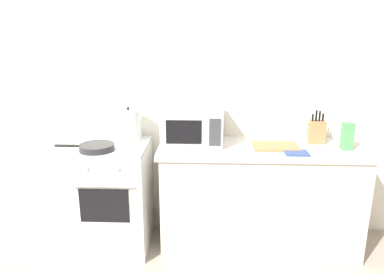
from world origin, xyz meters
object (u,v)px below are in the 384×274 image
stove (114,196)px  knife_block (316,132)px  frying_pan (96,147)px  microwave (192,126)px  cutting_board (275,146)px  pasta_box (347,136)px  stock_pot (129,125)px  oven_mitt (296,153)px

stove → knife_block: size_ratio=3.25×
frying_pan → microwave: microwave is taller
stove → cutting_board: (1.36, 0.00, 0.47)m
stove → pasta_box: 1.99m
stove → knife_block: 1.81m
stock_pot → cutting_board: stock_pot is taller
stove → oven_mitt: bearing=-6.1°
frying_pan → cutting_board: (1.44, 0.13, -0.02)m
frying_pan → knife_block: size_ratio=1.67×
stove → pasta_box: size_ratio=4.18×
stock_pot → knife_block: bearing=0.0°
stock_pot → cutting_board: (1.23, -0.14, -0.13)m
oven_mitt → knife_block: bearing=52.8°
pasta_box → oven_mitt: (-0.42, -0.13, -0.10)m
stock_pot → knife_block: (1.59, 0.00, -0.04)m
pasta_box → knife_block: bearing=138.7°
frying_pan → knife_block: 1.82m
stove → oven_mitt: (1.49, -0.16, 0.47)m
stock_pot → oven_mitt: size_ratio=1.66×
stove → stock_pot: size_ratio=3.09×
stove → oven_mitt: 1.57m
microwave → oven_mitt: size_ratio=2.78×
microwave → pasta_box: microwave is taller
microwave → pasta_box: size_ratio=2.27×
frying_pan → microwave: size_ratio=0.95×
knife_block → stove: bearing=-175.3°
frying_pan → microwave: 0.79m
stove → frying_pan: frying_pan is taller
cutting_board → frying_pan: bearing=-174.7°
frying_pan → cutting_board: bearing=5.3°
stove → frying_pan: bearing=-121.7°
oven_mitt → cutting_board: bearing=130.0°
knife_block → pasta_box: (0.19, -0.17, 0.01)m
microwave → oven_mitt: bearing=-16.3°
frying_pan → microwave: (0.76, 0.21, 0.12)m
pasta_box → oven_mitt: 0.45m
knife_block → pasta_box: 0.26m
pasta_box → oven_mitt: size_ratio=1.22×
stove → stock_pot: (0.13, 0.14, 0.60)m
frying_pan → cutting_board: size_ratio=1.32×
stock_pot → microwave: (0.54, -0.06, 0.01)m
stock_pot → frying_pan: stock_pot is taller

